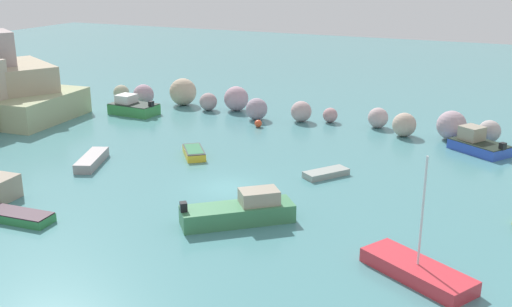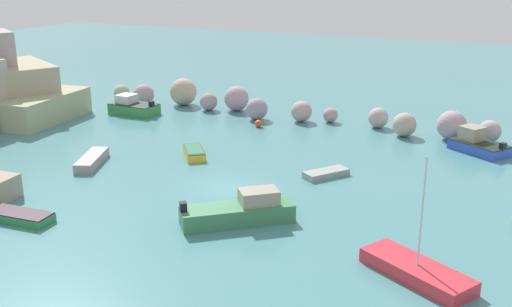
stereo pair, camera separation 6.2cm
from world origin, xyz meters
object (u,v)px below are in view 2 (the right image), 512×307
object	(u,v)px
moored_boat_6	(133,107)
moored_boat_8	(19,216)
moored_boat_1	(194,152)
moored_boat_4	(326,173)
moored_boat_3	(240,211)
channel_buoy	(258,124)
moored_boat_2	(417,271)
moored_boat_0	(92,160)
moored_boat_7	(478,144)

from	to	relation	value
moored_boat_6	moored_boat_8	world-z (taller)	moored_boat_6
moored_boat_1	moored_boat_4	size ratio (longest dim) A/B	1.00
moored_boat_3	moored_boat_4	bearing A→B (deg)	38.12
moored_boat_4	moored_boat_3	bearing A→B (deg)	23.52
channel_buoy	moored_boat_3	size ratio (longest dim) A/B	0.11
moored_boat_4	moored_boat_1	bearing A→B (deg)	-54.67
moored_boat_4	moored_boat_6	xyz separation A→B (m)	(-21.60, 8.88, 0.43)
moored_boat_8	moored_boat_2	bearing A→B (deg)	3.37
moored_boat_0	moored_boat_6	xyz separation A→B (m)	(-5.94, 13.30, 0.32)
moored_boat_6	moored_boat_3	bearing A→B (deg)	141.35
channel_buoy	moored_boat_4	xyz separation A→B (m)	(9.12, -9.42, -0.11)
moored_boat_0	moored_boat_6	distance (m)	14.57
channel_buoy	moored_boat_0	bearing A→B (deg)	-115.30
moored_boat_2	moored_boat_7	size ratio (longest dim) A/B	1.22
moored_boat_0	moored_boat_3	xyz separation A→B (m)	(13.71, -4.52, 0.33)
moored_boat_6	moored_boat_1	bearing A→B (deg)	146.25
moored_boat_0	moored_boat_4	xyz separation A→B (m)	(15.67, 4.42, -0.11)
moored_boat_1	moored_boat_3	bearing A→B (deg)	-175.75
moored_boat_2	moored_boat_3	distance (m)	10.10
moored_boat_1	channel_buoy	bearing A→B (deg)	-43.49
moored_boat_0	moored_boat_3	distance (m)	14.44
moored_boat_1	moored_boat_3	world-z (taller)	moored_boat_3
moored_boat_2	moored_boat_6	bearing A→B (deg)	-4.47
moored_boat_2	moored_boat_6	world-z (taller)	moored_boat_2
moored_boat_0	moored_boat_8	distance (m)	9.74
moored_boat_7	moored_boat_8	bearing A→B (deg)	80.65
channel_buoy	moored_boat_8	xyz separation A→B (m)	(-3.93, -23.22, -0.05)
channel_buoy	moored_boat_0	xyz separation A→B (m)	(-6.54, -13.84, 0.00)
channel_buoy	moored_boat_0	distance (m)	15.31
moored_boat_2	moored_boat_7	distance (m)	20.95
moored_boat_2	moored_boat_8	xyz separation A→B (m)	(-20.94, -2.64, -0.10)
moored_boat_0	moored_boat_1	world-z (taller)	moored_boat_0
moored_boat_6	moored_boat_8	size ratio (longest dim) A/B	1.15
moored_boat_1	moored_boat_6	bearing A→B (deg)	15.02
moored_boat_1	moored_boat_3	size ratio (longest dim) A/B	0.54
moored_boat_0	moored_boat_1	bearing A→B (deg)	-72.36
moored_boat_3	moored_boat_8	xyz separation A→B (m)	(-11.10, -4.85, -0.39)
channel_buoy	moored_boat_3	bearing A→B (deg)	-68.68
moored_boat_3	moored_boat_8	world-z (taller)	moored_boat_3
channel_buoy	moored_boat_7	distance (m)	17.71
moored_boat_2	moored_boat_4	world-z (taller)	moored_boat_2
moored_boat_2	moored_boat_4	xyz separation A→B (m)	(-7.89, 11.16, -0.15)
moored_boat_1	moored_boat_4	xyz separation A→B (m)	(10.07, -0.09, -0.11)
moored_boat_1	moored_boat_7	xyz separation A→B (m)	(18.65, 9.69, 0.30)
moored_boat_4	moored_boat_6	world-z (taller)	moored_boat_6
channel_buoy	moored_boat_1	bearing A→B (deg)	-95.81
moored_boat_4	moored_boat_8	distance (m)	18.99
moored_boat_4	moored_boat_2	bearing A→B (deg)	71.12
moored_boat_3	moored_boat_7	xyz separation A→B (m)	(10.53, 18.72, -0.04)
moored_boat_4	moored_boat_7	distance (m)	13.01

